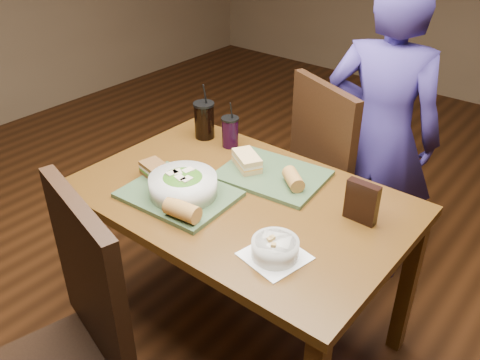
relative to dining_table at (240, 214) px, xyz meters
name	(u,v)px	position (x,y,z in m)	size (l,w,h in m)	color
ground	(240,329)	(0.00, 0.00, -0.66)	(6.00, 6.00, 0.00)	#381C0B
dining_table	(240,214)	(0.00, 0.00, 0.00)	(1.30, 0.85, 0.75)	#4F310F
chair_near	(69,348)	(-0.01, -0.81, -0.06)	(0.57, 0.58, 1.08)	black
chair_far	(330,168)	(0.03, 0.68, -0.08)	(0.60, 0.62, 1.05)	black
diner	(380,137)	(0.21, 0.81, 0.10)	(0.56, 0.36, 1.52)	navy
tray_near	(179,194)	(-0.18, -0.16, 0.10)	(0.42, 0.32, 0.02)	#374D2F
tray_far	(273,175)	(0.02, 0.19, 0.10)	(0.42, 0.32, 0.02)	#374D2F
salad_bowl	(183,184)	(-0.16, -0.15, 0.15)	(0.26, 0.26, 0.09)	silver
soup_bowl	(275,248)	(0.32, -0.22, 0.13)	(0.22, 0.22, 0.08)	white
sandwich_near	(155,170)	(-0.35, -0.13, 0.14)	(0.13, 0.10, 0.06)	#593819
sandwich_far	(247,161)	(-0.10, 0.17, 0.14)	(0.17, 0.15, 0.06)	tan
baguette_near	(182,210)	(-0.05, -0.27, 0.14)	(0.07, 0.07, 0.13)	#AD7533
baguette_far	(293,179)	(0.14, 0.17, 0.14)	(0.06, 0.06, 0.12)	#AD7533
cup_cola	(204,120)	(-0.46, 0.29, 0.18)	(0.10, 0.10, 0.27)	black
cup_berry	(230,132)	(-0.30, 0.30, 0.16)	(0.08, 0.08, 0.22)	black
chip_bag	(362,202)	(0.44, 0.15, 0.17)	(0.12, 0.04, 0.16)	black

